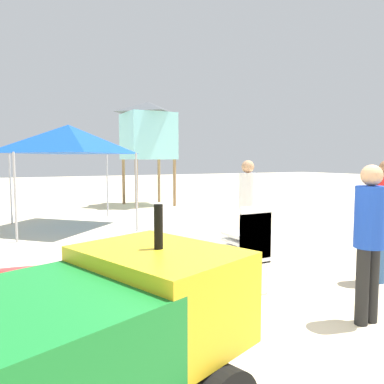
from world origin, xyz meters
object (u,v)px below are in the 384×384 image
lifeguard_near_left (247,201)px  lifeguard_tower (148,131)px  surfboard_pile (62,271)px  popup_canopy (69,139)px  stacked_plastic_chairs (250,243)px  lifeguard_near_right (369,233)px  cooler_box (166,303)px  utility_cart (43,355)px

lifeguard_near_left → lifeguard_tower: 8.58m
surfboard_pile → popup_canopy: 5.16m
stacked_plastic_chairs → lifeguard_near_right: lifeguard_near_right is taller
lifeguard_near_right → cooler_box: bearing=148.3°
stacked_plastic_chairs → surfboard_pile: 2.80m
utility_cart → popup_canopy: popup_canopy is taller
stacked_plastic_chairs → lifeguard_near_left: size_ratio=0.67×
lifeguard_tower → popup_canopy: bearing=-135.2°
popup_canopy → lifeguard_near_left: bearing=-62.7°
lifeguard_near_right → popup_canopy: bearing=103.4°
surfboard_pile → lifeguard_near_left: lifeguard_near_left is taller
stacked_plastic_chairs → lifeguard_near_right: (0.61, -1.31, 0.31)m
utility_cart → popup_canopy: (1.55, 8.24, 1.56)m
utility_cart → lifeguard_near_right: size_ratio=1.61×
lifeguard_near_left → surfboard_pile: bearing=178.8°
utility_cart → stacked_plastic_chairs: bearing=34.9°
utility_cart → lifeguard_near_left: lifeguard_near_left is taller
popup_canopy → lifeguard_tower: 5.17m
lifeguard_tower → cooler_box: (-3.72, -10.08, -2.80)m
lifeguard_near_right → lifeguard_tower: (1.83, 11.25, 1.95)m
utility_cart → lifeguard_near_left: 5.34m
lifeguard_near_left → popup_canopy: bearing=117.3°
lifeguard_near_left → utility_cart: bearing=-137.7°
cooler_box → lifeguard_near_right: bearing=-31.7°
stacked_plastic_chairs → lifeguard_tower: size_ratio=0.29×
lifeguard_near_left → stacked_plastic_chairs: bearing=-125.5°
stacked_plastic_chairs → lifeguard_near_left: 2.07m
stacked_plastic_chairs → lifeguard_near_left: bearing=54.5°
popup_canopy → lifeguard_tower: size_ratio=0.69×
surfboard_pile → lifeguard_near_right: bearing=-48.1°
utility_cart → lifeguard_tower: size_ratio=0.69×
stacked_plastic_chairs → surfboard_pile: stacked_plastic_chairs is taller
utility_cart → lifeguard_tower: (5.19, 11.86, 2.18)m
stacked_plastic_chairs → popup_canopy: size_ratio=0.43×
surfboard_pile → lifeguard_near_right: 4.19m
utility_cart → lifeguard_tower: bearing=66.4°
stacked_plastic_chairs → cooler_box: bearing=-173.4°
lifeguard_near_left → popup_canopy: 5.39m
lifeguard_near_left → cooler_box: bearing=-143.7°
lifeguard_near_right → surfboard_pile: bearing=131.9°
popup_canopy → surfboard_pile: bearing=-101.4°
surfboard_pile → popup_canopy: (0.92, 4.58, 2.19)m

